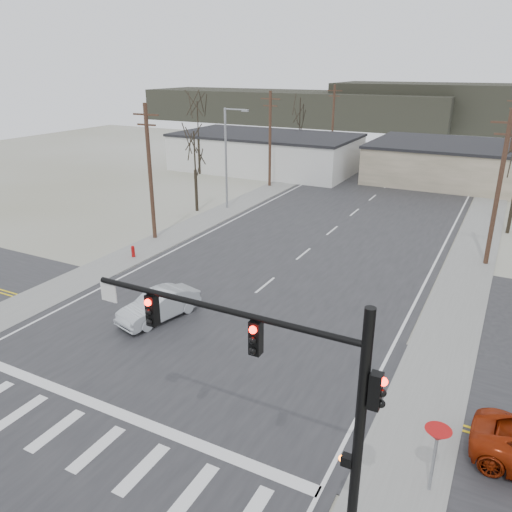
{
  "coord_description": "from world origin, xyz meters",
  "views": [
    {
      "loc": [
        12.24,
        -16.59,
        12.44
      ],
      "look_at": [
        0.33,
        6.17,
        2.6
      ],
      "focal_mm": 35.0,
      "sensor_mm": 36.0,
      "label": 1
    }
  ],
  "objects_px": {
    "car_far_b": "(385,165)",
    "car_far_a": "(418,168)",
    "fire_hydrant": "(133,251)",
    "traffic_signal_mast": "(292,378)",
    "sedan_crossing": "(159,305)"
  },
  "relations": [
    {
      "from": "car_far_b",
      "to": "car_far_a",
      "type": "bearing_deg",
      "value": -2.53
    },
    {
      "from": "fire_hydrant",
      "to": "car_far_a",
      "type": "xyz_separation_m",
      "value": [
        11.88,
        38.0,
        0.29
      ]
    },
    {
      "from": "traffic_signal_mast",
      "to": "fire_hydrant",
      "type": "relative_size",
      "value": 10.29
    },
    {
      "from": "traffic_signal_mast",
      "to": "sedan_crossing",
      "type": "height_order",
      "value": "traffic_signal_mast"
    },
    {
      "from": "traffic_signal_mast",
      "to": "car_far_b",
      "type": "relative_size",
      "value": 2.28
    },
    {
      "from": "car_far_a",
      "to": "car_far_b",
      "type": "height_order",
      "value": "car_far_a"
    },
    {
      "from": "sedan_crossing",
      "to": "car_far_b",
      "type": "relative_size",
      "value": 1.15
    },
    {
      "from": "car_far_b",
      "to": "fire_hydrant",
      "type": "bearing_deg",
      "value": -101.49
    },
    {
      "from": "sedan_crossing",
      "to": "car_far_b",
      "type": "xyz_separation_m",
      "value": [
        0.74,
        44.52,
        -0.07
      ]
    },
    {
      "from": "fire_hydrant",
      "to": "sedan_crossing",
      "type": "height_order",
      "value": "sedan_crossing"
    },
    {
      "from": "sedan_crossing",
      "to": "car_far_a",
      "type": "height_order",
      "value": "sedan_crossing"
    },
    {
      "from": "fire_hydrant",
      "to": "sedan_crossing",
      "type": "relative_size",
      "value": 0.19
    },
    {
      "from": "car_far_a",
      "to": "sedan_crossing",
      "type": "bearing_deg",
      "value": 96.03
    },
    {
      "from": "fire_hydrant",
      "to": "car_far_b",
      "type": "relative_size",
      "value": 0.22
    },
    {
      "from": "traffic_signal_mast",
      "to": "car_far_a",
      "type": "bearing_deg",
      "value": 96.79
    }
  ]
}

